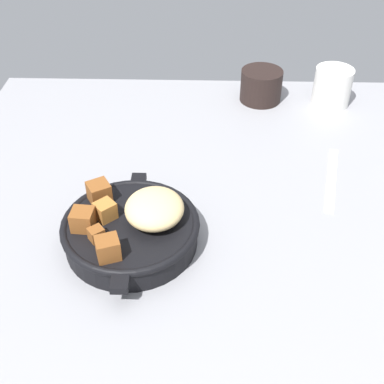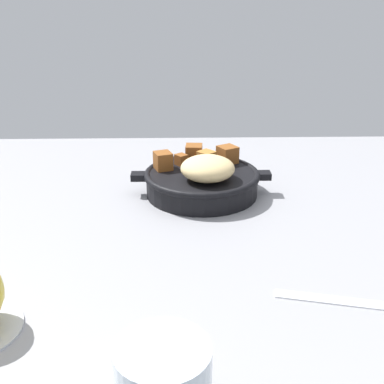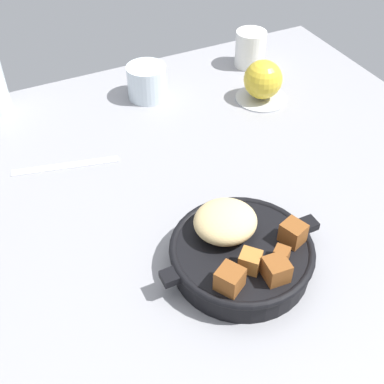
% 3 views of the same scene
% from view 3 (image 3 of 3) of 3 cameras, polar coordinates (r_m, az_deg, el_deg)
% --- Properties ---
extents(ground_plane, '(1.10, 1.00, 0.02)m').
position_cam_3_polar(ground_plane, '(0.85, 0.77, -2.31)').
color(ground_plane, gray).
extents(cast_iron_skillet, '(0.25, 0.21, 0.08)m').
position_cam_3_polar(cast_iron_skillet, '(0.74, 5.47, -6.45)').
color(cast_iron_skillet, black).
rests_on(cast_iron_skillet, ground_plane).
extents(saucer_plate, '(0.11, 0.11, 0.01)m').
position_cam_3_polar(saucer_plate, '(1.11, 7.71, 10.38)').
color(saucer_plate, '#B7BABF').
rests_on(saucer_plate, ground_plane).
extents(red_apple, '(0.08, 0.08, 0.08)m').
position_cam_3_polar(red_apple, '(1.09, 7.92, 12.31)').
color(red_apple, gold).
rests_on(red_apple, saucer_plate).
extents(butter_knife, '(0.19, 0.06, 0.00)m').
position_cam_3_polar(butter_knife, '(0.95, -13.92, 2.87)').
color(butter_knife, silver).
rests_on(butter_knife, ground_plane).
extents(water_glass_short, '(0.08, 0.08, 0.07)m').
position_cam_3_polar(water_glass_short, '(1.10, -5.05, 12.13)').
color(water_glass_short, silver).
rests_on(water_glass_short, ground_plane).
extents(white_creamer_pitcher, '(0.07, 0.07, 0.08)m').
position_cam_3_polar(white_creamer_pitcher, '(1.22, 6.51, 15.59)').
color(white_creamer_pitcher, white).
rests_on(white_creamer_pitcher, ground_plane).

